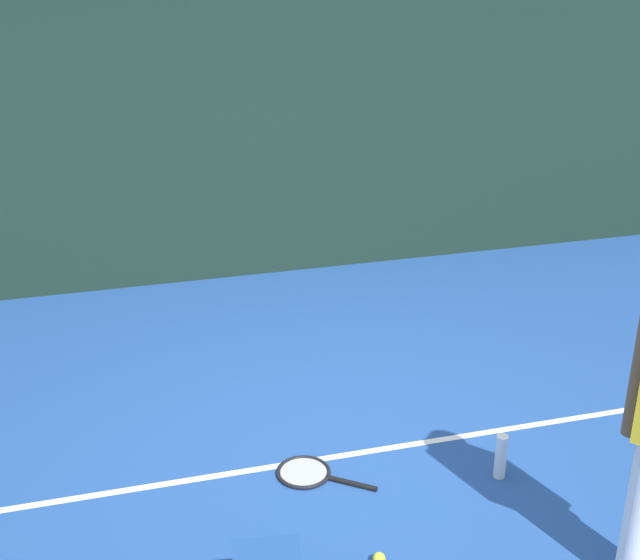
% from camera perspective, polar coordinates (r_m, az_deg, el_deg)
% --- Properties ---
extents(ground_plane, '(12.00, 12.00, 0.00)m').
position_cam_1_polar(ground_plane, '(5.21, 1.18, -11.86)').
color(ground_plane, '#234C93').
extents(back_fence, '(10.00, 0.10, 2.84)m').
position_cam_1_polar(back_fence, '(7.37, -5.41, 10.71)').
color(back_fence, '#192D23').
rests_on(back_fence, ground).
extents(court_line, '(9.00, 0.05, 0.00)m').
position_cam_1_polar(court_line, '(5.20, 1.23, -11.94)').
color(court_line, white).
rests_on(court_line, ground).
extents(tennis_racket, '(0.60, 0.51, 0.03)m').
position_cam_1_polar(tennis_racket, '(5.04, -0.82, -13.05)').
color(tennis_racket, black).
rests_on(tennis_racket, ground).
extents(tennis_ball_by_fence, '(0.07, 0.07, 0.07)m').
position_cam_1_polar(tennis_ball_by_fence, '(4.46, 4.05, -18.45)').
color(tennis_ball_by_fence, '#CCE033').
rests_on(tennis_ball_by_fence, ground).
extents(water_bottle, '(0.07, 0.07, 0.28)m').
position_cam_1_polar(water_bottle, '(5.07, 12.24, -11.69)').
color(water_bottle, white).
rests_on(water_bottle, ground).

